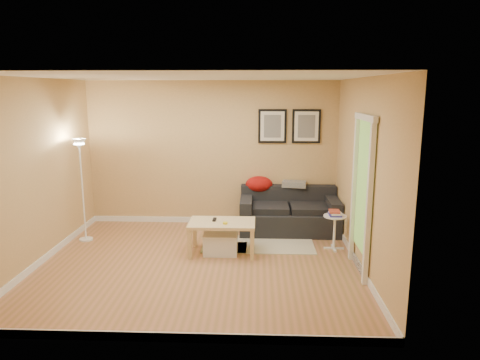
# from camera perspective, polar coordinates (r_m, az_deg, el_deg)

# --- Properties ---
(floor) EXTENTS (4.50, 4.50, 0.00)m
(floor) POSITION_cam_1_polar(r_m,az_deg,el_deg) (6.43, -5.31, -10.72)
(floor) COLOR #AF704B
(floor) RESTS_ON ground
(ceiling) EXTENTS (4.50, 4.50, 0.00)m
(ceiling) POSITION_cam_1_polar(r_m,az_deg,el_deg) (5.95, -5.79, 13.14)
(ceiling) COLOR white
(ceiling) RESTS_ON wall_back
(wall_back) EXTENTS (4.50, 0.00, 4.50)m
(wall_back) POSITION_cam_1_polar(r_m,az_deg,el_deg) (8.01, -3.60, 3.44)
(wall_back) COLOR tan
(wall_back) RESTS_ON ground
(wall_front) EXTENTS (4.50, 0.00, 4.50)m
(wall_front) POSITION_cam_1_polar(r_m,az_deg,el_deg) (4.13, -9.29, -4.50)
(wall_front) COLOR tan
(wall_front) RESTS_ON ground
(wall_left) EXTENTS (0.00, 4.00, 4.00)m
(wall_left) POSITION_cam_1_polar(r_m,az_deg,el_deg) (6.74, -24.86, 0.82)
(wall_left) COLOR tan
(wall_left) RESTS_ON ground
(wall_right) EXTENTS (0.00, 4.00, 4.00)m
(wall_right) POSITION_cam_1_polar(r_m,az_deg,el_deg) (6.16, 15.66, 0.56)
(wall_right) COLOR tan
(wall_right) RESTS_ON ground
(baseboard_back) EXTENTS (4.50, 0.02, 0.10)m
(baseboard_back) POSITION_cam_1_polar(r_m,az_deg,el_deg) (8.27, -3.50, -5.17)
(baseboard_back) COLOR white
(baseboard_back) RESTS_ON ground
(baseboard_front) EXTENTS (4.50, 0.02, 0.10)m
(baseboard_front) POSITION_cam_1_polar(r_m,az_deg,el_deg) (4.64, -8.73, -19.45)
(baseboard_front) COLOR white
(baseboard_front) RESTS_ON ground
(baseboard_left) EXTENTS (0.02, 4.00, 0.10)m
(baseboard_left) POSITION_cam_1_polar(r_m,az_deg,el_deg) (7.05, -23.91, -9.20)
(baseboard_left) COLOR white
(baseboard_left) RESTS_ON ground
(baseboard_right) EXTENTS (0.02, 4.00, 0.10)m
(baseboard_right) POSITION_cam_1_polar(r_m,az_deg,el_deg) (6.51, 14.97, -10.30)
(baseboard_right) COLOR white
(baseboard_right) RESTS_ON ground
(sofa) EXTENTS (1.70, 0.90, 0.75)m
(sofa) POSITION_cam_1_polar(r_m,az_deg,el_deg) (7.72, 6.39, -3.95)
(sofa) COLOR black
(sofa) RESTS_ON ground
(red_throw) EXTENTS (0.48, 0.36, 0.28)m
(red_throw) POSITION_cam_1_polar(r_m,az_deg,el_deg) (7.92, 2.48, -0.54)
(red_throw) COLOR #A0140E
(red_throw) RESTS_ON sofa
(plaid_throw) EXTENTS (0.45, 0.32, 0.10)m
(plaid_throw) POSITION_cam_1_polar(r_m,az_deg,el_deg) (7.94, 7.01, -0.51)
(plaid_throw) COLOR tan
(plaid_throw) RESTS_ON sofa
(framed_print_left) EXTENTS (0.50, 0.04, 0.60)m
(framed_print_left) POSITION_cam_1_polar(r_m,az_deg,el_deg) (7.89, 4.21, 6.96)
(framed_print_left) COLOR black
(framed_print_left) RESTS_ON wall_back
(framed_print_right) EXTENTS (0.50, 0.04, 0.60)m
(framed_print_right) POSITION_cam_1_polar(r_m,az_deg,el_deg) (7.93, 8.58, 6.89)
(framed_print_right) COLOR black
(framed_print_right) RESTS_ON wall_back
(area_rug) EXTENTS (1.25, 0.85, 0.01)m
(area_rug) POSITION_cam_1_polar(r_m,az_deg,el_deg) (7.14, 4.49, -8.32)
(area_rug) COLOR #BFB498
(area_rug) RESTS_ON ground
(green_runner) EXTENTS (0.70, 0.50, 0.01)m
(green_runner) POSITION_cam_1_polar(r_m,az_deg,el_deg) (6.99, -2.03, -8.72)
(green_runner) COLOR #668C4C
(green_runner) RESTS_ON ground
(coffee_table) EXTENTS (1.05, 0.71, 0.49)m
(coffee_table) POSITION_cam_1_polar(r_m,az_deg,el_deg) (6.71, -2.33, -7.44)
(coffee_table) COLOR #E1C589
(coffee_table) RESTS_ON ground
(remote_control) EXTENTS (0.05, 0.16, 0.02)m
(remote_control) POSITION_cam_1_polar(r_m,az_deg,el_deg) (6.71, -3.32, -5.12)
(remote_control) COLOR black
(remote_control) RESTS_ON coffee_table
(tape_roll) EXTENTS (0.07, 0.07, 0.03)m
(tape_roll) POSITION_cam_1_polar(r_m,az_deg,el_deg) (6.52, -1.93, -5.59)
(tape_roll) COLOR yellow
(tape_roll) RESTS_ON coffee_table
(storage_bin) EXTENTS (0.52, 0.38, 0.32)m
(storage_bin) POSITION_cam_1_polar(r_m,az_deg,el_deg) (6.72, -2.51, -8.19)
(storage_bin) COLOR white
(storage_bin) RESTS_ON ground
(side_table) EXTENTS (0.35, 0.35, 0.54)m
(side_table) POSITION_cam_1_polar(r_m,az_deg,el_deg) (7.02, 12.11, -6.64)
(side_table) COLOR white
(side_table) RESTS_ON ground
(book_stack) EXTENTS (0.24, 0.28, 0.08)m
(book_stack) POSITION_cam_1_polar(r_m,az_deg,el_deg) (6.94, 12.19, -4.19)
(book_stack) COLOR navy
(book_stack) RESTS_ON side_table
(floor_lamp) EXTENTS (0.22, 0.22, 1.69)m
(floor_lamp) POSITION_cam_1_polar(r_m,az_deg,el_deg) (7.56, -19.69, -1.60)
(floor_lamp) COLOR white
(floor_lamp) RESTS_ON ground
(doorway) EXTENTS (0.12, 1.01, 2.13)m
(doorway) POSITION_cam_1_polar(r_m,az_deg,el_deg) (6.07, 15.38, -2.26)
(doorway) COLOR white
(doorway) RESTS_ON ground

